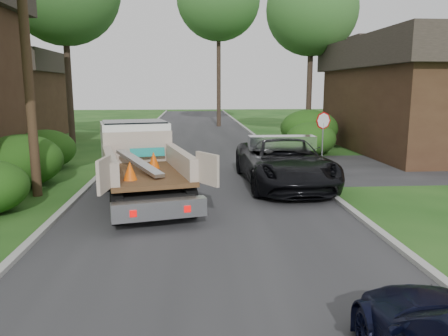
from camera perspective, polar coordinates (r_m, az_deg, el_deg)
name	(u,v)px	position (r m, az deg, el deg)	size (l,w,h in m)	color
ground	(212,246)	(9.99, -1.63, -10.12)	(120.00, 120.00, 0.00)	#194413
road	(202,166)	(19.66, -2.94, 0.24)	(8.00, 90.00, 0.02)	#28282B
curb_left	(109,166)	(19.99, -14.77, 0.23)	(0.20, 90.00, 0.12)	#9E9E99
curb_right	(291,164)	(20.16, 8.79, 0.54)	(0.20, 90.00, 0.12)	#9E9E99
stop_sign	(323,128)	(19.25, 12.81, 5.09)	(0.71, 0.32, 2.48)	slate
utility_pole	(25,32)	(15.28, -24.55, 15.83)	(2.42, 1.25, 10.00)	#382619
house_left_far	(0,94)	(33.97, -27.19, 8.62)	(7.56, 7.56, 6.00)	#3C2518
house_right	(437,94)	(26.91, 26.01, 8.74)	(9.72, 12.96, 6.20)	#3C2518
hedge_left_b	(22,161)	(17.17, -24.93, 0.89)	(2.86, 2.86, 1.87)	#1C400E
hedge_left_c	(45,149)	(20.54, -22.30, 2.29)	(2.60, 2.60, 1.70)	#1C400E
hedge_right_a	(311,139)	(23.34, 11.29, 3.78)	(2.60, 2.60, 1.70)	#1C400E
hedge_right_b	(309,128)	(26.37, 11.06, 5.11)	(3.38, 3.38, 2.21)	#1C400E
tree_right_far	(312,9)	(30.78, 11.43, 19.63)	(6.00, 6.00, 11.50)	#2D2119
flatbed_truck	(139,157)	(14.50, -11.01, 1.47)	(3.96, 6.65, 2.36)	black
black_pickup	(284,162)	(15.89, 7.82, 0.80)	(2.85, 6.18, 1.72)	black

